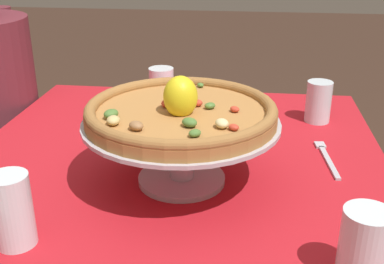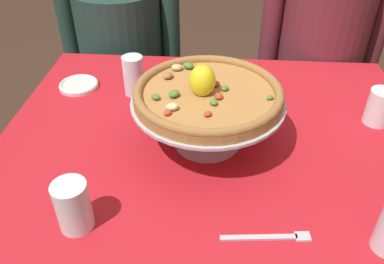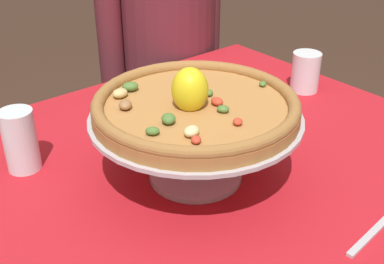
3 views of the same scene
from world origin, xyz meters
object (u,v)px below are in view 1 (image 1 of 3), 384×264
Objects in this scene: pizza_stand at (181,139)px; water_glass_front_left at (363,250)px; water_glass_back_left at (13,215)px; dinner_fork at (326,157)px; pizza at (181,111)px; water_glass_front_right at (318,104)px; water_glass_side_right at (161,87)px.

water_glass_front_left is at bearing -130.62° from pizza_stand.
water_glass_back_left reaches higher than dinner_fork.
pizza is at bearing 49.54° from water_glass_front_left.
water_glass_front_right is at bearing -39.74° from pizza.
water_glass_back_left is 1.14× the size of water_glass_front_right.
water_glass_front_right is 0.24m from dinner_fork.
dinner_fork is at bearing -0.85° from water_glass_front_left.
water_glass_back_left is 0.70m from dinner_fork.
pizza_stand reaches higher than water_glass_side_right.
water_glass_front_left is at bearing -92.05° from water_glass_back_left.
water_glass_side_right is at bearing 14.98° from pizza.
pizza_stand is 2.08× the size of dinner_fork.
dinner_fork is at bearing -54.86° from water_glass_back_left.
pizza is 0.37m from water_glass_back_left.
dinner_fork is at bearing -64.66° from pizza.
water_glass_side_right is at bearing 52.57° from dinner_fork.
dinner_fork is (-0.24, 0.00, -0.05)m from water_glass_front_right.
pizza reaches higher than water_glass_front_right.
pizza_stand reaches higher than water_glass_front_right.
pizza_stand is at bearing -164.96° from water_glass_side_right.
water_glass_side_right is 0.89m from water_glass_front_left.
water_glass_front_right is at bearing -0.95° from dinner_fork.
pizza_stand is 3.09× the size of water_glass_back_left.
dinner_fork is (0.15, -0.32, -0.10)m from pizza_stand.
pizza is at bearing 176.52° from pizza_stand.
water_glass_front_right is (0.64, -0.57, -0.01)m from water_glass_back_left.
pizza_stand is 0.52m from water_glass_side_right.
water_glass_side_right is (0.50, 0.13, -0.11)m from pizza.
pizza_stand is 3.52× the size of water_glass_front_right.
water_glass_front_right is 0.66m from water_glass_front_left.
water_glass_back_left is at bearing 135.24° from pizza_stand.
water_glass_back_left is (-0.25, 0.25, -0.04)m from pizza_stand.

